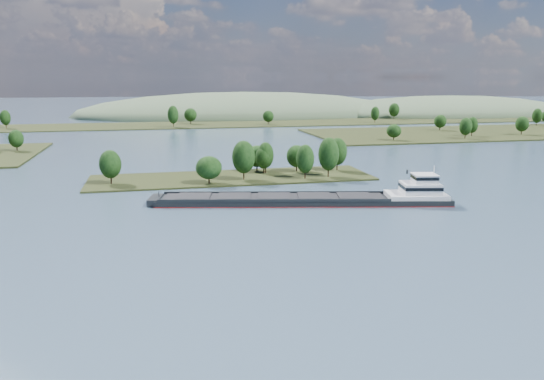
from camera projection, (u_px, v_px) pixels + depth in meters
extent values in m
plane|color=#34475A|center=(268.00, 222.00, 132.41)|extent=(1800.00, 1800.00, 0.00)
cube|color=black|center=(232.00, 178.00, 189.64)|extent=(100.00, 30.00, 1.20)
cylinder|color=black|center=(305.00, 173.00, 185.84)|extent=(0.50, 0.50, 3.95)
ellipsoid|color=black|center=(305.00, 159.00, 184.79)|extent=(6.34, 6.34, 10.16)
cylinder|color=black|center=(257.00, 167.00, 201.15)|extent=(0.50, 0.50, 3.19)
ellipsoid|color=black|center=(257.00, 156.00, 200.31)|extent=(8.70, 8.70, 8.19)
cylinder|color=black|center=(244.00, 173.00, 184.09)|extent=(0.50, 0.50, 4.47)
ellipsoid|color=black|center=(244.00, 157.00, 182.91)|extent=(8.10, 8.10, 11.49)
cylinder|color=black|center=(264.00, 169.00, 196.77)|extent=(0.50, 0.50, 3.29)
ellipsoid|color=black|center=(264.00, 157.00, 195.90)|extent=(6.48, 6.48, 8.46)
cylinder|color=black|center=(209.00, 179.00, 177.44)|extent=(0.50, 0.50, 3.03)
ellipsoid|color=black|center=(209.00, 168.00, 176.64)|extent=(8.86, 8.86, 7.78)
cylinder|color=black|center=(111.00, 178.00, 176.99)|extent=(0.50, 0.50, 3.73)
ellipsoid|color=black|center=(110.00, 164.00, 176.00)|extent=(7.32, 7.32, 9.58)
cylinder|color=black|center=(266.00, 168.00, 197.02)|extent=(0.50, 0.50, 3.77)
ellipsoid|color=black|center=(266.00, 155.00, 196.02)|extent=(6.10, 6.10, 9.69)
cylinder|color=black|center=(337.00, 165.00, 202.30)|extent=(0.50, 0.50, 4.09)
ellipsoid|color=black|center=(337.00, 152.00, 201.21)|extent=(7.36, 7.36, 10.51)
cylinder|color=black|center=(328.00, 170.00, 189.26)|extent=(0.50, 0.50, 4.62)
ellipsoid|color=black|center=(329.00, 154.00, 188.03)|extent=(7.45, 7.45, 11.88)
cylinder|color=black|center=(297.00, 167.00, 200.24)|extent=(0.50, 0.50, 3.27)
ellipsoid|color=black|center=(297.00, 156.00, 199.38)|extent=(7.76, 7.76, 8.41)
cylinder|color=black|center=(17.00, 147.00, 254.69)|extent=(0.50, 0.50, 3.33)
ellipsoid|color=black|center=(16.00, 139.00, 253.81)|extent=(7.02, 7.02, 8.56)
cylinder|color=black|center=(394.00, 138.00, 298.05)|extent=(0.50, 0.50, 2.93)
ellipsoid|color=black|center=(394.00, 131.00, 297.27)|extent=(8.26, 8.26, 7.54)
cylinder|color=black|center=(521.00, 132.00, 326.74)|extent=(0.50, 0.50, 3.70)
ellipsoid|color=black|center=(522.00, 124.00, 325.76)|extent=(7.98, 7.98, 9.52)
cylinder|color=black|center=(465.00, 135.00, 305.40)|extent=(0.50, 0.50, 3.95)
ellipsoid|color=black|center=(466.00, 126.00, 304.35)|extent=(7.33, 7.33, 10.16)
cylinder|color=black|center=(472.00, 133.00, 318.43)|extent=(0.50, 0.50, 3.77)
ellipsoid|color=black|center=(472.00, 125.00, 317.43)|extent=(6.65, 6.65, 9.70)
cylinder|color=black|center=(440.00, 128.00, 353.37)|extent=(0.50, 0.50, 3.39)
ellipsoid|color=black|center=(440.00, 121.00, 352.47)|extent=(8.11, 8.11, 8.72)
cylinder|color=black|center=(536.00, 123.00, 384.68)|extent=(0.50, 0.50, 4.16)
ellipsoid|color=black|center=(537.00, 116.00, 383.57)|extent=(7.02, 7.02, 10.71)
cube|color=black|center=(189.00, 125.00, 399.50)|extent=(900.00, 60.00, 1.20)
cylinder|color=black|center=(375.00, 120.00, 413.61)|extent=(0.50, 0.50, 4.14)
ellipsoid|color=black|center=(375.00, 113.00, 412.51)|extent=(6.68, 6.68, 10.65)
cylinder|color=black|center=(191.00, 121.00, 403.61)|extent=(0.50, 0.50, 3.91)
ellipsoid|color=black|center=(190.00, 115.00, 402.57)|extent=(9.57, 9.57, 10.06)
cylinder|color=black|center=(394.00, 116.00, 450.45)|extent=(0.50, 0.50, 4.43)
ellipsoid|color=black|center=(394.00, 110.00, 449.28)|extent=(9.02, 9.02, 11.39)
cylinder|color=black|center=(6.00, 125.00, 369.34)|extent=(0.50, 0.50, 4.17)
ellipsoid|color=black|center=(5.00, 118.00, 368.23)|extent=(7.14, 7.14, 10.74)
cylinder|color=black|center=(268.00, 122.00, 400.86)|extent=(0.50, 0.50, 3.40)
ellipsoid|color=black|center=(268.00, 116.00, 399.95)|extent=(8.41, 8.41, 8.74)
cylinder|color=black|center=(173.00, 124.00, 377.24)|extent=(0.50, 0.50, 5.01)
ellipsoid|color=black|center=(173.00, 115.00, 375.91)|extent=(7.79, 7.79, 12.89)
ellipsoid|color=#44583D|center=(450.00, 114.00, 522.37)|extent=(260.00, 140.00, 36.00)
ellipsoid|color=#44583D|center=(245.00, 115.00, 507.84)|extent=(320.00, 160.00, 44.00)
cube|color=black|center=(303.00, 201.00, 152.19)|extent=(84.12, 27.69, 2.30)
cube|color=maroon|center=(303.00, 203.00, 152.29)|extent=(84.36, 27.94, 0.26)
cube|color=black|center=(274.00, 193.00, 156.80)|extent=(63.59, 13.93, 0.84)
cube|color=black|center=(275.00, 201.00, 146.77)|extent=(63.59, 13.93, 0.84)
cube|color=black|center=(274.00, 197.00, 151.82)|extent=(63.41, 22.31, 0.31)
cube|color=black|center=(194.00, 196.00, 151.47)|extent=(11.01, 10.36, 0.37)
cube|color=black|center=(234.00, 196.00, 151.61)|extent=(11.01, 10.36, 0.37)
cube|color=black|center=(274.00, 196.00, 151.75)|extent=(11.01, 10.36, 0.37)
cube|color=black|center=(314.00, 196.00, 151.90)|extent=(11.01, 10.36, 0.37)
cube|color=black|center=(354.00, 196.00, 152.04)|extent=(11.01, 10.36, 0.37)
cube|color=black|center=(156.00, 200.00, 151.59)|extent=(5.04, 9.87, 2.09)
cylinder|color=black|center=(159.00, 195.00, 151.29)|extent=(0.30, 0.30, 2.30)
cube|color=white|center=(416.00, 195.00, 152.22)|extent=(18.48, 13.32, 1.26)
cube|color=white|center=(420.00, 188.00, 151.80)|extent=(11.99, 10.37, 3.14)
cube|color=black|center=(420.00, 187.00, 151.71)|extent=(12.24, 10.62, 0.94)
cube|color=white|center=(424.00, 179.00, 151.24)|extent=(7.45, 7.45, 2.30)
cube|color=black|center=(424.00, 177.00, 151.16)|extent=(7.70, 7.70, 0.84)
cube|color=white|center=(425.00, 174.00, 150.98)|extent=(7.95, 7.95, 0.21)
cylinder|color=white|center=(434.00, 170.00, 150.75)|extent=(0.25, 0.25, 2.72)
cylinder|color=black|center=(407.00, 172.00, 153.96)|extent=(0.62, 0.62, 1.26)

